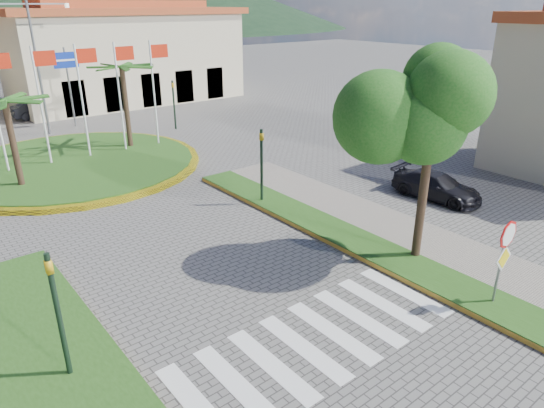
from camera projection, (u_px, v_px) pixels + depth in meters
sidewalk_right at (511, 290)px, 14.16m from camera, size 4.00×28.00×0.15m
verge_right at (490, 305)px, 13.46m from camera, size 1.60×28.00×0.18m
crosswalk at (315, 341)px, 12.16m from camera, size 8.00×3.00×0.01m
roundabout_island at (75, 163)px, 25.04m from camera, size 12.70×12.70×6.00m
stop_sign at (505, 250)px, 12.84m from camera, size 0.80×0.11×2.65m
deciduous_tree at (435, 102)px, 14.07m from camera, size 3.60×3.60×6.80m
traffic_light_left at (57, 306)px, 10.20m from camera, size 0.15×0.18×3.20m
traffic_light_right at (261, 159)px, 19.77m from camera, size 0.15×0.18×3.20m
traffic_light_far at (174, 100)px, 31.87m from camera, size 0.18×0.15×3.20m
direction_sign_east at (68, 74)px, 31.94m from camera, size 1.60×0.14×5.20m
street_lamp_centre at (37, 62)px, 29.71m from camera, size 4.80×0.16×8.00m
building_right at (125, 53)px, 40.90m from camera, size 19.08×9.54×8.05m
car_dark_b at (41, 109)px, 35.58m from camera, size 4.07×1.57×1.32m
car_side_right at (436, 186)px, 20.84m from camera, size 1.92×4.01×1.13m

